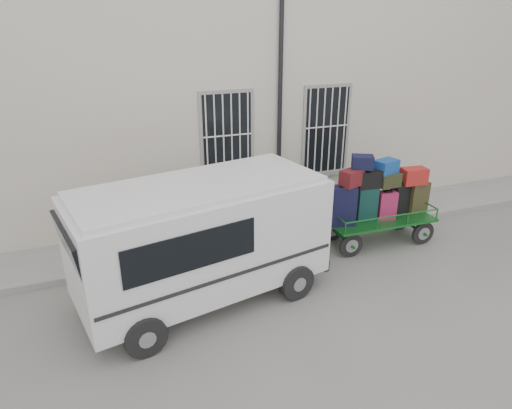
{
  "coord_description": "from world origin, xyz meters",
  "views": [
    {
      "loc": [
        -3.56,
        -7.36,
        5.02
      ],
      "look_at": [
        -0.4,
        1.0,
        1.31
      ],
      "focal_mm": 32.0,
      "sensor_mm": 36.0,
      "label": 1
    }
  ],
  "objects": [
    {
      "name": "sidewalk",
      "position": [
        0.0,
        2.2,
        0.07
      ],
      "size": [
        24.0,
        1.7,
        0.15
      ],
      "primitive_type": "cube",
      "color": "gray",
      "rests_on": "ground"
    },
    {
      "name": "building",
      "position": [
        0.0,
        5.5,
        3.0
      ],
      "size": [
        24.0,
        5.15,
        6.0
      ],
      "color": "beige",
      "rests_on": "ground"
    },
    {
      "name": "ground",
      "position": [
        0.0,
        0.0,
        0.0
      ],
      "size": [
        80.0,
        80.0,
        0.0
      ],
      "primitive_type": "plane",
      "color": "slate",
      "rests_on": "ground"
    },
    {
      "name": "luggage_cart",
      "position": [
        2.53,
        0.74,
        1.1
      ],
      "size": [
        2.96,
        1.21,
        2.2
      ],
      "rotation": [
        0.0,
        0.0,
        -0.03
      ],
      "color": "black",
      "rests_on": "ground"
    },
    {
      "name": "van",
      "position": [
        -1.87,
        -0.06,
        1.33
      ],
      "size": [
        4.9,
        2.81,
        2.33
      ],
      "rotation": [
        0.0,
        0.0,
        0.2
      ],
      "color": "silver",
      "rests_on": "ground"
    }
  ]
}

